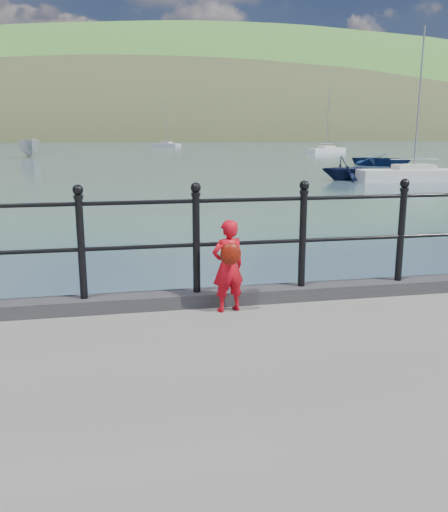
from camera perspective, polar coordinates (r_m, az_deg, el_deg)
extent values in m
plane|color=#2D4251|center=(6.47, -8.37, -13.47)|extent=(600.00, 600.00, 0.00)
cube|color=#28282B|center=(5.92, -8.63, -4.76)|extent=(60.00, 0.30, 0.15)
cylinder|color=black|center=(5.77, -8.83, 0.93)|extent=(18.00, 0.04, 0.04)
cylinder|color=black|center=(5.69, -8.99, 5.58)|extent=(18.00, 0.04, 0.04)
cylinder|color=black|center=(5.78, -14.78, 0.66)|extent=(0.08, 0.08, 1.05)
sphere|color=black|center=(5.68, -15.13, 6.73)|extent=(0.11, 0.11, 0.11)
cylinder|color=black|center=(5.83, -2.93, 1.18)|extent=(0.08, 0.08, 1.05)
sphere|color=black|center=(5.73, -3.00, 7.21)|extent=(0.11, 0.11, 0.11)
cylinder|color=black|center=(6.12, 8.26, 1.62)|extent=(0.08, 0.08, 1.05)
sphere|color=black|center=(6.03, 8.45, 7.36)|extent=(0.11, 0.11, 0.11)
cylinder|color=black|center=(6.61, 18.12, 1.96)|extent=(0.08, 0.08, 1.05)
sphere|color=black|center=(6.53, 18.49, 7.26)|extent=(0.11, 0.11, 0.11)
ellipsoid|color=#333A21|center=(202.63, -5.70, 7.71)|extent=(400.00, 100.00, 88.00)
ellipsoid|color=#387026|center=(269.35, 1.58, 6.51)|extent=(600.00, 180.00, 156.00)
cube|color=silver|center=(190.00, -22.48, 12.03)|extent=(9.00, 6.00, 6.00)
cube|color=silver|center=(187.16, -15.40, 12.54)|extent=(9.00, 6.00, 6.00)
cube|color=#4C4744|center=(187.21, -15.48, 13.76)|extent=(9.50, 6.50, 2.00)
cube|color=silver|center=(187.68, -6.00, 12.92)|extent=(9.00, 6.00, 6.00)
cube|color=#4C4744|center=(187.73, -6.03, 14.14)|extent=(9.50, 6.50, 2.00)
cube|color=silver|center=(192.19, 2.25, 12.97)|extent=(9.00, 6.00, 6.00)
cube|color=#4C4744|center=(192.24, 2.26, 14.17)|extent=(9.50, 6.50, 2.00)
imported|color=red|center=(5.67, 0.43, -1.06)|extent=(0.40, 0.31, 0.98)
ellipsoid|color=red|center=(5.51, 0.71, 0.20)|extent=(0.22, 0.11, 0.23)
imported|color=navy|center=(49.18, 16.33, 9.70)|extent=(6.04, 6.12, 1.04)
imported|color=beige|center=(65.97, -19.79, 10.66)|extent=(3.48, 5.99, 2.18)
imported|color=black|center=(33.74, 12.49, 9.02)|extent=(2.92, 2.56, 1.46)
cube|color=beige|center=(106.82, -6.07, 11.47)|extent=(5.35, 5.41, 0.90)
cube|color=beige|center=(106.81, -6.07, 11.74)|extent=(2.31, 2.32, 0.50)
cylinder|color=#A5A5A8|center=(106.80, -6.12, 13.81)|extent=(0.10, 0.10, 7.81)
cylinder|color=#A5A5A8|center=(106.80, -6.08, 12.03)|extent=(1.89, 1.92, 0.06)
cube|color=white|center=(76.98, 10.73, 10.78)|extent=(6.28, 4.21, 0.90)
cube|color=beige|center=(76.96, 10.75, 11.15)|extent=(2.46, 2.00, 0.50)
cylinder|color=#A5A5A8|center=(76.95, 10.87, 14.06)|extent=(0.10, 0.10, 7.94)
cylinder|color=#A5A5A8|center=(76.95, 10.77, 11.56)|extent=(2.52, 1.27, 0.06)
cube|color=silver|center=(34.03, 19.28, 7.83)|extent=(6.59, 2.40, 0.90)
cube|color=beige|center=(34.00, 19.34, 8.66)|extent=(2.37, 1.46, 0.50)
cylinder|color=#A5A5A8|center=(33.98, 19.85, 15.25)|extent=(0.10, 0.10, 7.93)
cylinder|color=#A5A5A8|center=(33.97, 19.41, 9.59)|extent=(2.89, 0.34, 0.06)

